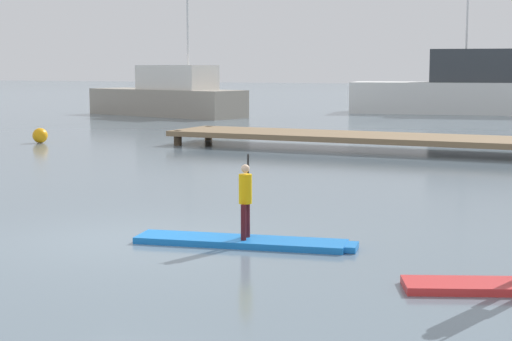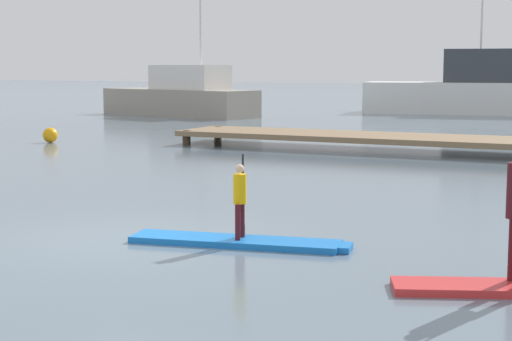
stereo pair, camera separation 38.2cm
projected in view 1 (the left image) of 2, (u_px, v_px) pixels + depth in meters
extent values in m
plane|color=slate|center=(130.00, 241.00, 12.98)|extent=(240.00, 240.00, 0.00)
cube|color=blue|center=(240.00, 241.00, 12.68)|extent=(3.35, 1.30, 0.10)
cube|color=blue|center=(349.00, 247.00, 12.29)|extent=(0.33, 0.52, 0.09)
cylinder|color=#4C1419|center=(247.00, 220.00, 12.74)|extent=(0.08, 0.08, 0.55)
cylinder|color=#4C1419|center=(243.00, 223.00, 12.51)|extent=(0.08, 0.08, 0.55)
cylinder|color=#F2B20C|center=(245.00, 189.00, 12.56)|extent=(0.24, 0.24, 0.45)
sphere|color=beige|center=(245.00, 169.00, 12.52)|extent=(0.13, 0.13, 0.13)
cylinder|color=black|center=(248.00, 196.00, 12.74)|extent=(0.03, 0.03, 1.30)
cube|color=black|center=(248.00, 231.00, 12.81)|extent=(0.06, 0.14, 0.18)
cube|color=silver|center=(475.00, 98.00, 48.17)|extent=(14.87, 6.65, 1.84)
cube|color=#33383D|center=(490.00, 66.00, 47.75)|extent=(7.20, 4.34, 1.92)
cylinder|color=silver|center=(468.00, 3.00, 47.63)|extent=(0.12, 0.12, 5.28)
cube|color=#9E9384|center=(166.00, 103.00, 46.05)|extent=(10.26, 5.16, 1.49)
cube|color=white|center=(177.00, 77.00, 45.31)|extent=(4.79, 3.23, 1.34)
cylinder|color=silver|center=(188.00, 23.00, 44.40)|extent=(0.12, 0.12, 4.55)
cube|color=#846B4C|center=(370.00, 137.00, 27.02)|extent=(13.86, 2.91, 0.18)
cylinder|color=#473828|center=(178.00, 138.00, 28.73)|extent=(0.28, 0.28, 0.51)
cylinder|color=#473828|center=(208.00, 133.00, 30.81)|extent=(0.28, 0.28, 0.51)
sphere|color=orange|center=(40.00, 136.00, 29.57)|extent=(0.55, 0.55, 0.55)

